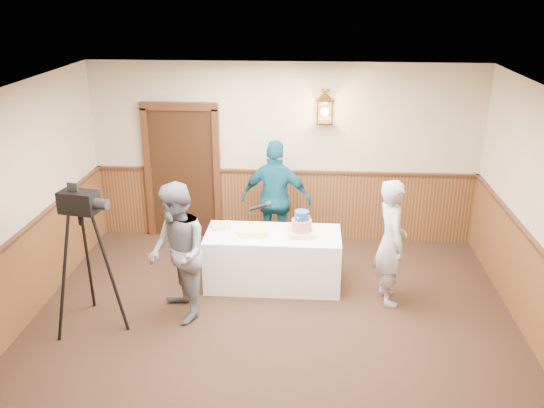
{
  "coord_description": "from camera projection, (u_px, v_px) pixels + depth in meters",
  "views": [
    {
      "loc": [
        0.42,
        -5.09,
        3.86
      ],
      "look_at": [
        -0.06,
        1.7,
        1.25
      ],
      "focal_mm": 38.0,
      "sensor_mm": 36.0,
      "label": 1
    }
  ],
  "objects": [
    {
      "name": "assistant_p",
      "position": [
        276.0,
        199.0,
        8.49
      ],
      "size": [
        1.09,
        0.57,
        1.78
      ],
      "primitive_type": "imported",
      "rotation": [
        0.0,
        0.0,
        3.01
      ],
      "color": "#0F4A5E",
      "rests_on": "ground"
    },
    {
      "name": "sheet_cake_green",
      "position": [
        221.0,
        226.0,
        7.83
      ],
      "size": [
        0.3,
        0.27,
        0.06
      ],
      "primitive_type": "cube",
      "rotation": [
        0.0,
        0.0,
        0.28
      ],
      "color": "#A6C88D",
      "rests_on": "display_table"
    },
    {
      "name": "baker",
      "position": [
        391.0,
        242.0,
        7.22
      ],
      "size": [
        0.49,
        0.66,
        1.65
      ],
      "primitive_type": "imported",
      "rotation": [
        0.0,
        0.0,
        1.75
      ],
      "color": "#A7A7AC",
      "rests_on": "ground"
    },
    {
      "name": "sheet_cake_yellow",
      "position": [
        253.0,
        231.0,
        7.63
      ],
      "size": [
        0.41,
        0.32,
        0.08
      ],
      "primitive_type": "cube",
      "rotation": [
        0.0,
        0.0,
        0.07
      ],
      "color": "#FFF498",
      "rests_on": "display_table"
    },
    {
      "name": "display_table",
      "position": [
        273.0,
        259.0,
        7.79
      ],
      "size": [
        1.8,
        0.8,
        0.75
      ],
      "primitive_type": "cube",
      "color": "white",
      "rests_on": "ground"
    },
    {
      "name": "tv_camera_rig",
      "position": [
        87.0,
        268.0,
        6.69
      ],
      "size": [
        0.67,
        0.63,
        1.72
      ],
      "rotation": [
        0.0,
        0.0,
        -0.17
      ],
      "color": "black",
      "rests_on": "ground"
    },
    {
      "name": "room_shell",
      "position": [
        264.0,
        222.0,
        6.03
      ],
      "size": [
        6.02,
        7.02,
        2.81
      ],
      "color": "#C5B493",
      "rests_on": "ground"
    },
    {
      "name": "interviewer",
      "position": [
        177.0,
        253.0,
        6.84
      ],
      "size": [
        1.59,
        1.05,
        1.73
      ],
      "rotation": [
        0.0,
        0.0,
        -1.09
      ],
      "color": "slate",
      "rests_on": "ground"
    },
    {
      "name": "ground",
      "position": [
        266.0,
        370.0,
        6.15
      ],
      "size": [
        7.0,
        7.0,
        0.0
      ],
      "primitive_type": "plane",
      "color": "black",
      "rests_on": "ground"
    },
    {
      "name": "tiered_cake",
      "position": [
        302.0,
        226.0,
        7.57
      ],
      "size": [
        0.37,
        0.37,
        0.34
      ],
      "rotation": [
        0.0,
        0.0,
        0.13
      ],
      "color": "beige",
      "rests_on": "display_table"
    }
  ]
}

